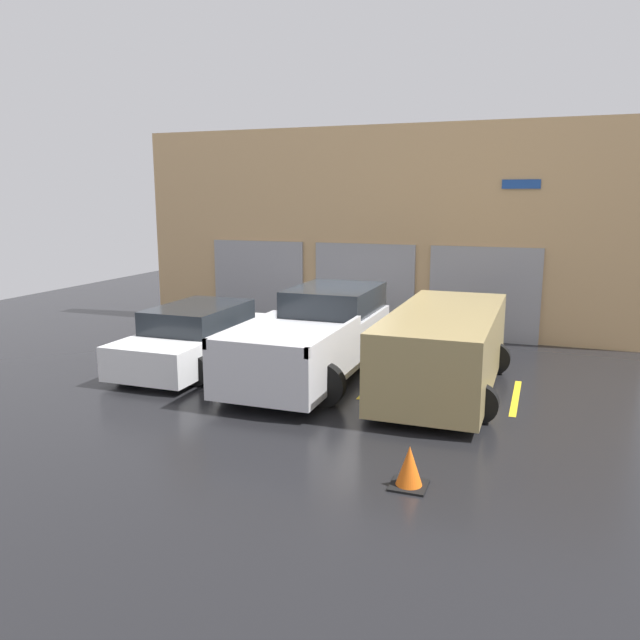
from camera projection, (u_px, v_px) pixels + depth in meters
name	position (u px, v px, depth m)	size (l,w,h in m)	color
ground_plane	(336.00, 358.00, 14.34)	(28.00, 28.00, 0.00)	black
shophouse_building	(375.00, 233.00, 16.86)	(13.50, 0.68, 5.49)	tan
pickup_truck	(316.00, 336.00, 12.98)	(2.49, 5.36, 1.68)	silver
sedan_white	(198.00, 337.00, 13.69)	(2.18, 4.35, 1.32)	white
sedan_side	(444.00, 347.00, 11.82)	(2.30, 4.98, 1.55)	#9E8956
parking_stripe_far_left	(147.00, 359.00, 14.24)	(0.12, 2.20, 0.01)	gold
parking_stripe_left	(253.00, 370.00, 13.34)	(0.12, 2.20, 0.01)	gold
parking_stripe_centre	(375.00, 383.00, 12.43)	(0.12, 2.20, 0.01)	gold
parking_stripe_right	(516.00, 397.00, 11.53)	(0.12, 2.20, 0.01)	gold
traffic_cone	(409.00, 468.00, 7.94)	(0.47, 0.47, 0.55)	black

